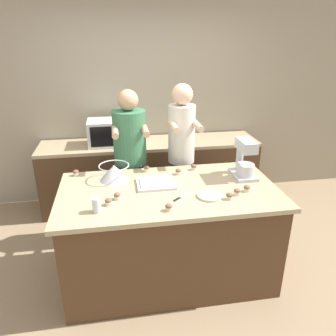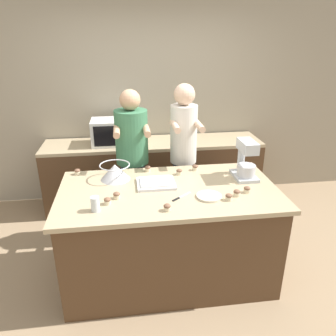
{
  "view_description": "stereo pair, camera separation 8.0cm",
  "coord_description": "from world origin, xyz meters",
  "px_view_note": "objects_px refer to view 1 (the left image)",
  "views": [
    {
      "loc": [
        -0.44,
        -2.55,
        2.19
      ],
      "look_at": [
        0.0,
        0.05,
        1.1
      ],
      "focal_mm": 35.0,
      "sensor_mm": 36.0,
      "label": 1
    },
    {
      "loc": [
        -0.36,
        -2.56,
        2.19
      ],
      "look_at": [
        0.0,
        0.05,
        1.1
      ],
      "focal_mm": 35.0,
      "sensor_mm": 36.0,
      "label": 2
    }
  ],
  "objects_px": {
    "knife": "(181,197)",
    "cupcake_1": "(178,172)",
    "microwave_oven": "(110,132)",
    "cupcake_0": "(76,173)",
    "cupcake_3": "(108,202)",
    "person_left": "(131,164)",
    "cupcake_2": "(194,167)",
    "small_plate": "(210,196)",
    "drinking_glass": "(97,205)",
    "cupcake_5": "(147,169)",
    "cupcake_7": "(229,196)",
    "cupcake_8": "(169,207)",
    "cupcake_6": "(237,192)",
    "cupcake_9": "(247,188)",
    "person_right": "(181,157)",
    "baking_tray": "(156,183)",
    "mixing_bowl": "(114,172)",
    "stand_mixer": "(244,161)",
    "cupcake_4": "(117,196)"
  },
  "relations": [
    {
      "from": "cupcake_3",
      "to": "baking_tray",
      "type": "bearing_deg",
      "value": 36.14
    },
    {
      "from": "person_left",
      "to": "small_plate",
      "type": "height_order",
      "value": "person_left"
    },
    {
      "from": "cupcake_1",
      "to": "person_right",
      "type": "bearing_deg",
      "value": 74.6
    },
    {
      "from": "mixing_bowl",
      "to": "drinking_glass",
      "type": "bearing_deg",
      "value": -103.99
    },
    {
      "from": "mixing_bowl",
      "to": "cupcake_3",
      "type": "height_order",
      "value": "mixing_bowl"
    },
    {
      "from": "person_right",
      "to": "drinking_glass",
      "type": "relative_size",
      "value": 14.56
    },
    {
      "from": "drinking_glass",
      "to": "cupcake_2",
      "type": "xyz_separation_m",
      "value": [
        0.93,
        0.69,
        -0.03
      ]
    },
    {
      "from": "mixing_bowl",
      "to": "microwave_oven",
      "type": "distance_m",
      "value": 1.18
    },
    {
      "from": "drinking_glass",
      "to": "cupcake_5",
      "type": "height_order",
      "value": "drinking_glass"
    },
    {
      "from": "baking_tray",
      "to": "cupcake_4",
      "type": "xyz_separation_m",
      "value": [
        -0.35,
        -0.22,
        0.01
      ]
    },
    {
      "from": "person_right",
      "to": "cupcake_0",
      "type": "bearing_deg",
      "value": -165.06
    },
    {
      "from": "mixing_bowl",
      "to": "cupcake_9",
      "type": "relative_size",
      "value": 4.9
    },
    {
      "from": "drinking_glass",
      "to": "cupcake_6",
      "type": "relative_size",
      "value": 2.04
    },
    {
      "from": "cupcake_8",
      "to": "cupcake_3",
      "type": "bearing_deg",
      "value": 159.92
    },
    {
      "from": "microwave_oven",
      "to": "cupcake_0",
      "type": "bearing_deg",
      "value": -108.31
    },
    {
      "from": "microwave_oven",
      "to": "cupcake_2",
      "type": "height_order",
      "value": "microwave_oven"
    },
    {
      "from": "person_left",
      "to": "cupcake_7",
      "type": "xyz_separation_m",
      "value": [
        0.75,
        -1.0,
        0.07
      ]
    },
    {
      "from": "cupcake_9",
      "to": "cupcake_4",
      "type": "bearing_deg",
      "value": 177.84
    },
    {
      "from": "microwave_oven",
      "to": "cupcake_0",
      "type": "xyz_separation_m",
      "value": [
        -0.34,
        -1.02,
        -0.09
      ]
    },
    {
      "from": "drinking_glass",
      "to": "cupcake_6",
      "type": "height_order",
      "value": "drinking_glass"
    },
    {
      "from": "baking_tray",
      "to": "cupcake_7",
      "type": "xyz_separation_m",
      "value": [
        0.56,
        -0.38,
        0.01
      ]
    },
    {
      "from": "small_plate",
      "to": "cupcake_2",
      "type": "xyz_separation_m",
      "value": [
        0.01,
        0.59,
        0.02
      ]
    },
    {
      "from": "cupcake_2",
      "to": "small_plate",
      "type": "bearing_deg",
      "value": -90.6
    },
    {
      "from": "drinking_glass",
      "to": "cupcake_9",
      "type": "xyz_separation_m",
      "value": [
        1.27,
        0.14,
        -0.03
      ]
    },
    {
      "from": "mixing_bowl",
      "to": "cupcake_0",
      "type": "xyz_separation_m",
      "value": [
        -0.37,
        0.16,
        -0.05
      ]
    },
    {
      "from": "cupcake_3",
      "to": "cupcake_4",
      "type": "distance_m",
      "value": 0.11
    },
    {
      "from": "mixing_bowl",
      "to": "cupcake_0",
      "type": "bearing_deg",
      "value": 156.68
    },
    {
      "from": "cupcake_7",
      "to": "cupcake_8",
      "type": "relative_size",
      "value": 1.0
    },
    {
      "from": "cupcake_3",
      "to": "cupcake_7",
      "type": "height_order",
      "value": "same"
    },
    {
      "from": "cupcake_5",
      "to": "cupcake_1",
      "type": "bearing_deg",
      "value": -22.53
    },
    {
      "from": "cupcake_0",
      "to": "cupcake_5",
      "type": "distance_m",
      "value": 0.68
    },
    {
      "from": "stand_mixer",
      "to": "cupcake_8",
      "type": "distance_m",
      "value": 0.97
    },
    {
      "from": "small_plate",
      "to": "cupcake_6",
      "type": "height_order",
      "value": "cupcake_6"
    },
    {
      "from": "stand_mixer",
      "to": "cupcake_7",
      "type": "distance_m",
      "value": 0.53
    },
    {
      "from": "person_left",
      "to": "small_plate",
      "type": "bearing_deg",
      "value": -56.96
    },
    {
      "from": "cupcake_1",
      "to": "cupcake_7",
      "type": "distance_m",
      "value": 0.65
    },
    {
      "from": "cupcake_9",
      "to": "baking_tray",
      "type": "bearing_deg",
      "value": 160.96
    },
    {
      "from": "knife",
      "to": "mixing_bowl",
      "type": "bearing_deg",
      "value": 140.36
    },
    {
      "from": "cupcake_3",
      "to": "person_left",
      "type": "bearing_deg",
      "value": 75.98
    },
    {
      "from": "small_plate",
      "to": "cupcake_5",
      "type": "height_order",
      "value": "cupcake_5"
    },
    {
      "from": "stand_mixer",
      "to": "knife",
      "type": "height_order",
      "value": "stand_mixer"
    },
    {
      "from": "cupcake_6",
      "to": "cupcake_9",
      "type": "xyz_separation_m",
      "value": [
        0.11,
        0.05,
        0.0
      ]
    },
    {
      "from": "cupcake_2",
      "to": "cupcake_9",
      "type": "height_order",
      "value": "same"
    },
    {
      "from": "person_right",
      "to": "cupcake_0",
      "type": "xyz_separation_m",
      "value": [
        -1.09,
        -0.29,
        0.01
      ]
    },
    {
      "from": "cupcake_2",
      "to": "cupcake_8",
      "type": "distance_m",
      "value": 0.85
    },
    {
      "from": "small_plate",
      "to": "drinking_glass",
      "type": "bearing_deg",
      "value": -173.78
    },
    {
      "from": "knife",
      "to": "cupcake_1",
      "type": "height_order",
      "value": "cupcake_1"
    },
    {
      "from": "microwave_oven",
      "to": "drinking_glass",
      "type": "bearing_deg",
      "value": -93.79
    },
    {
      "from": "stand_mixer",
      "to": "cupcake_7",
      "type": "xyz_separation_m",
      "value": [
        -0.29,
        -0.42,
        -0.13
      ]
    },
    {
      "from": "cupcake_5",
      "to": "microwave_oven",
      "type": "bearing_deg",
      "value": 108.36
    }
  ]
}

